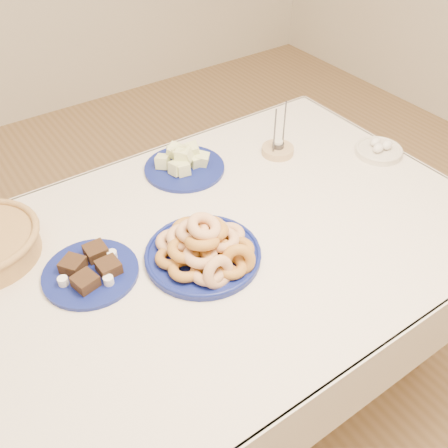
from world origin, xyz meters
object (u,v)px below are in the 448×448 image
Objects in this scene: melon_plate at (184,162)px; egg_bowl at (379,150)px; donut_platter at (204,248)px; brownie_plate at (91,271)px; dining_table at (215,265)px; candle_holder at (278,149)px.

melon_plate is 1.78× the size of egg_bowl.
donut_platter is 1.05× the size of brownie_plate.
melon_plate reaches higher than dining_table.
melon_plate is at bearing 66.01° from donut_platter.
donut_platter reaches higher than brownie_plate.
melon_plate is 0.36m from candle_holder.
dining_table is at bearing 35.80° from donut_platter.
donut_platter reaches higher than egg_bowl.
candle_holder is at bearing 30.45° from donut_platter.
candle_holder is 1.03× the size of egg_bowl.
melon_plate is at bearing 31.21° from brownie_plate.
donut_platter is 1.86× the size of egg_bowl.
candle_holder is at bearing 12.47° from brownie_plate.
donut_platter reaches higher than dining_table.
dining_table is at bearing -12.39° from brownie_plate.
dining_table is 0.77m from egg_bowl.
dining_table is 0.41m from melon_plate.
brownie_plate is at bearing 156.52° from donut_platter.
donut_platter is 0.46m from melon_plate.
egg_bowl is at bearing 6.33° from donut_platter.
candle_holder reaches higher than donut_platter.
dining_table is at bearing -176.72° from egg_bowl.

